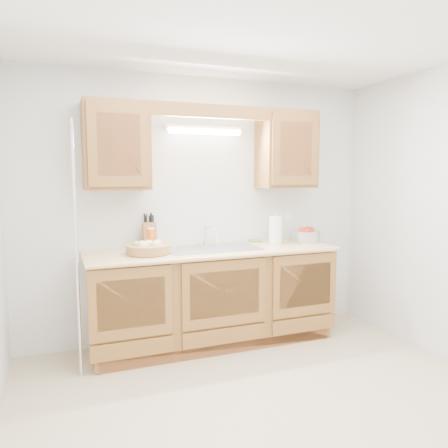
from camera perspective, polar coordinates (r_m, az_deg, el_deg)
name	(u,v)px	position (r m, az deg, el deg)	size (l,w,h in m)	color
room	(274,225)	(2.89, 6.54, -0.18)	(3.52, 3.50, 2.50)	tan
base_cabinets	(213,297)	(4.13, -1.47, -9.56)	(2.20, 0.60, 0.86)	brown
countertop	(213,251)	(4.02, -1.42, -3.58)	(2.30, 0.63, 0.04)	tan
upper_cabinet_left	(116,146)	(3.91, -13.92, 9.86)	(0.55, 0.33, 0.75)	brown
upper_cabinet_right	(286,150)	(4.44, 8.15, 9.57)	(0.55, 0.33, 0.75)	brown
valance	(213,111)	(4.00, -1.49, 14.51)	(2.20, 0.05, 0.12)	brown
fluorescent_fixture	(205,130)	(4.19, -2.56, 12.17)	(0.76, 0.08, 0.08)	white
sink	(212,256)	(4.05, -1.51, -4.25)	(0.84, 0.46, 0.36)	#9E9EA3
wire_shelf_pole	(77,251)	(3.52, -18.70, -3.37)	(0.03, 0.03, 2.00)	silver
outlet_plate	(288,216)	(4.65, 8.36, 1.10)	(0.08, 0.01, 0.12)	white
fruit_basket	(148,248)	(3.83, -9.84, -3.07)	(0.40, 0.40, 0.12)	#A87244
knife_block	(150,236)	(4.07, -9.70, -1.50)	(0.14, 0.21, 0.34)	brown
orange_canister	(151,239)	(4.02, -9.55, -1.90)	(0.07, 0.07, 0.20)	#FC5F0E
soap_bottle	(149,240)	(4.10, -9.76, -2.03)	(0.07, 0.08, 0.16)	blue
sponge	(255,241)	(4.45, 4.03, -2.22)	(0.13, 0.11, 0.02)	#CC333F
paper_towel	(276,230)	(4.32, 6.75, -0.85)	(0.15, 0.15, 0.32)	silver
apple_bowl	(306,235)	(4.52, 10.63, -1.44)	(0.34, 0.34, 0.15)	silver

